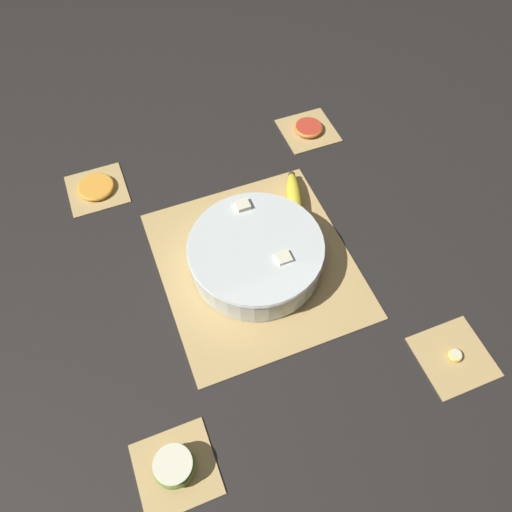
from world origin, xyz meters
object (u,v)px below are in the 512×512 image
object	(u,v)px
fruit_salad_bowl	(256,253)
grapefruit_slice	(308,128)
apple_half	(174,466)
orange_slice_whole	(96,187)
whole_banana	(294,201)
banana_coin_single	(455,355)

from	to	relation	value
fruit_salad_bowl	grapefruit_slice	world-z (taller)	fruit_salad_bowl
apple_half	orange_slice_whole	world-z (taller)	apple_half
whole_banana	banana_coin_single	xyz separation A→B (m)	(0.47, 0.14, -0.01)
orange_slice_whole	grapefruit_slice	size ratio (longest dim) A/B	1.15
fruit_salad_bowl	apple_half	xyz separation A→B (m)	(0.35, -0.29, -0.02)
fruit_salad_bowl	banana_coin_single	xyz separation A→B (m)	(0.35, 0.29, -0.04)
fruit_salad_bowl	banana_coin_single	bearing A→B (deg)	39.60
whole_banana	grapefruit_slice	world-z (taller)	whole_banana
whole_banana	fruit_salad_bowl	bearing A→B (deg)	-50.66
orange_slice_whole	grapefruit_slice	xyz separation A→B (m)	(0.00, 0.58, 0.00)
fruit_salad_bowl	orange_slice_whole	distance (m)	0.45
apple_half	banana_coin_single	xyz separation A→B (m)	(0.00, 0.58, -0.02)
grapefruit_slice	banana_coin_single	bearing A→B (deg)	0.00
fruit_salad_bowl	whole_banana	size ratio (longest dim) A/B	1.63
orange_slice_whole	grapefruit_slice	world-z (taller)	grapefruit_slice
fruit_salad_bowl	whole_banana	distance (m)	0.19
whole_banana	grapefruit_slice	xyz separation A→B (m)	(-0.23, 0.14, -0.01)
grapefruit_slice	fruit_salad_bowl	bearing A→B (deg)	-39.62
banana_coin_single	grapefruit_slice	xyz separation A→B (m)	(-0.70, 0.00, 0.00)
fruit_salad_bowl	grapefruit_slice	size ratio (longest dim) A/B	3.79
fruit_salad_bowl	banana_coin_single	size ratio (longest dim) A/B	10.06
fruit_salad_bowl	orange_slice_whole	world-z (taller)	fruit_salad_bowl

